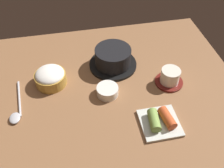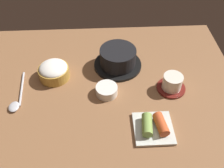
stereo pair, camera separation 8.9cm
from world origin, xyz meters
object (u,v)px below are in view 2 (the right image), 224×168
(banchan_cup_center, at_px, (105,90))
(kimchi_plate, at_px, (154,126))
(tea_cup_with_saucer, at_px, (172,83))
(spoon, at_px, (17,101))
(rice_bowl, at_px, (54,71))
(stone_pot, at_px, (118,58))

(banchan_cup_center, relative_size, kimchi_plate, 0.63)
(tea_cup_with_saucer, distance_m, spoon, 0.56)
(tea_cup_with_saucer, height_order, spoon, tea_cup_with_saucer)
(rice_bowl, bearing_deg, tea_cup_with_saucer, -11.05)
(stone_pot, distance_m, spoon, 0.41)
(stone_pot, distance_m, tea_cup_with_saucer, 0.23)
(kimchi_plate, xyz_separation_m, spoon, (-0.46, 0.14, -0.01))
(stone_pot, distance_m, kimchi_plate, 0.32)
(tea_cup_with_saucer, xyz_separation_m, spoon, (-0.55, -0.03, -0.02))
(rice_bowl, distance_m, tea_cup_with_saucer, 0.44)
(tea_cup_with_saucer, distance_m, kimchi_plate, 0.20)
(rice_bowl, xyz_separation_m, tea_cup_with_saucer, (0.43, -0.08, -0.00))
(stone_pot, height_order, banchan_cup_center, stone_pot)
(rice_bowl, relative_size, kimchi_plate, 0.93)
(banchan_cup_center, distance_m, spoon, 0.31)
(kimchi_plate, bearing_deg, tea_cup_with_saucer, 61.25)
(stone_pot, xyz_separation_m, banchan_cup_center, (-0.05, -0.15, -0.02))
(rice_bowl, distance_m, kimchi_plate, 0.43)
(banchan_cup_center, bearing_deg, spoon, -175.89)
(banchan_cup_center, height_order, spoon, banchan_cup_center)
(banchan_cup_center, bearing_deg, rice_bowl, 153.49)
(stone_pot, xyz_separation_m, tea_cup_with_saucer, (0.19, -0.14, -0.01))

